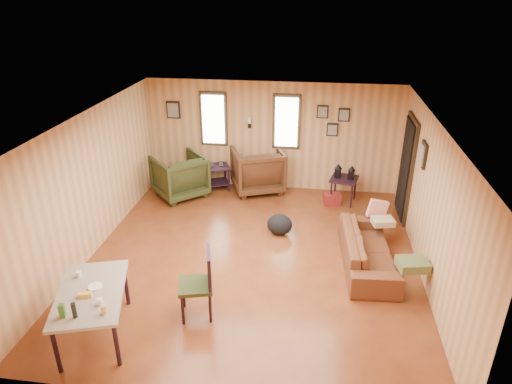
% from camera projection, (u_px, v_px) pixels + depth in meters
% --- Properties ---
extents(room, '(5.54, 6.04, 2.44)m').
position_uv_depth(room, '(265.00, 187.00, 7.51)').
color(room, brown).
rests_on(room, ground).
extents(sofa, '(0.70, 2.01, 0.77)m').
position_uv_depth(sofa, '(369.00, 245.00, 7.43)').
color(sofa, brown).
rests_on(sofa, ground).
extents(recliner_brown, '(1.34, 1.30, 1.08)m').
position_uv_depth(recliner_brown, '(257.00, 168.00, 10.09)').
color(recliner_brown, '#492916').
rests_on(recliner_brown, ground).
extents(recliner_green, '(1.35, 1.35, 1.01)m').
position_uv_depth(recliner_green, '(179.00, 174.00, 9.84)').
color(recliner_green, '#2F3518').
rests_on(recliner_green, ground).
extents(end_table, '(0.69, 0.67, 0.68)m').
position_uv_depth(end_table, '(217.00, 174.00, 10.18)').
color(end_table, black).
rests_on(end_table, ground).
extents(side_table, '(0.64, 0.64, 0.85)m').
position_uv_depth(side_table, '(344.00, 177.00, 9.51)').
color(side_table, black).
rests_on(side_table, ground).
extents(cooler, '(0.38, 0.31, 0.24)m').
position_uv_depth(cooler, '(332.00, 199.00, 9.60)').
color(cooler, maroon).
rests_on(cooler, ground).
extents(backpack, '(0.57, 0.50, 0.41)m').
position_uv_depth(backpack, '(280.00, 225.00, 8.42)').
color(backpack, black).
rests_on(backpack, ground).
extents(sofa_pillows, '(0.81, 1.89, 0.39)m').
position_uv_depth(sofa_pillows, '(395.00, 237.00, 7.40)').
color(sofa_pillows, '#565E34').
rests_on(sofa_pillows, sofa).
extents(dining_table, '(1.19, 1.55, 0.90)m').
position_uv_depth(dining_table, '(91.00, 296.00, 5.82)').
color(dining_table, gray).
rests_on(dining_table, ground).
extents(dining_chair, '(0.56, 0.56, 1.02)m').
position_uv_depth(dining_chair, '(201.00, 280.00, 6.24)').
color(dining_chair, '#2F3518').
rests_on(dining_chair, ground).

